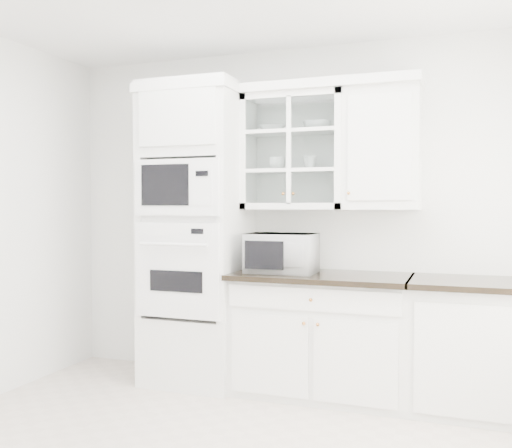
% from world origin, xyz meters
% --- Properties ---
extents(room_shell, '(4.00, 3.50, 2.70)m').
position_xyz_m(room_shell, '(0.00, 0.43, 1.78)').
color(room_shell, white).
rests_on(room_shell, ground).
extents(oven_column, '(0.76, 0.68, 2.40)m').
position_xyz_m(oven_column, '(-0.75, 1.42, 1.20)').
color(oven_column, white).
rests_on(oven_column, ground).
extents(base_cabinet_run, '(1.32, 0.67, 0.92)m').
position_xyz_m(base_cabinet_run, '(0.28, 1.45, 0.46)').
color(base_cabinet_run, white).
rests_on(base_cabinet_run, ground).
extents(extra_base_cabinet, '(0.72, 0.67, 0.92)m').
position_xyz_m(extra_base_cabinet, '(1.28, 1.45, 0.46)').
color(extra_base_cabinet, white).
rests_on(extra_base_cabinet, ground).
extents(upper_cabinet_glass, '(0.80, 0.33, 0.90)m').
position_xyz_m(upper_cabinet_glass, '(0.03, 1.58, 1.85)').
color(upper_cabinet_glass, white).
rests_on(upper_cabinet_glass, room_shell).
extents(upper_cabinet_solid, '(0.55, 0.33, 0.90)m').
position_xyz_m(upper_cabinet_solid, '(0.71, 1.58, 1.85)').
color(upper_cabinet_solid, white).
rests_on(upper_cabinet_solid, room_shell).
extents(crown_molding, '(2.14, 0.38, 0.07)m').
position_xyz_m(crown_molding, '(-0.07, 1.56, 2.33)').
color(crown_molding, white).
rests_on(crown_molding, room_shell).
extents(countertop_microwave, '(0.52, 0.44, 0.30)m').
position_xyz_m(countertop_microwave, '(-0.02, 1.40, 1.07)').
color(countertop_microwave, white).
rests_on(countertop_microwave, base_cabinet_run).
extents(bowl_a, '(0.26, 0.26, 0.05)m').
position_xyz_m(bowl_a, '(-0.15, 1.57, 2.04)').
color(bowl_a, white).
rests_on(bowl_a, upper_cabinet_glass).
extents(bowl_b, '(0.26, 0.26, 0.07)m').
position_xyz_m(bowl_b, '(0.21, 1.58, 2.04)').
color(bowl_b, white).
rests_on(bowl_b, upper_cabinet_glass).
extents(cup_a, '(0.13, 0.13, 0.10)m').
position_xyz_m(cup_a, '(-0.11, 1.57, 1.76)').
color(cup_a, white).
rests_on(cup_a, upper_cabinet_glass).
extents(cup_b, '(0.11, 0.11, 0.10)m').
position_xyz_m(cup_b, '(0.15, 1.59, 1.76)').
color(cup_b, white).
rests_on(cup_b, upper_cabinet_glass).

